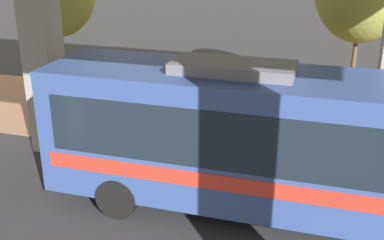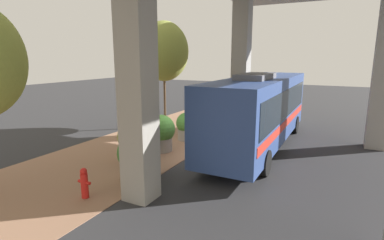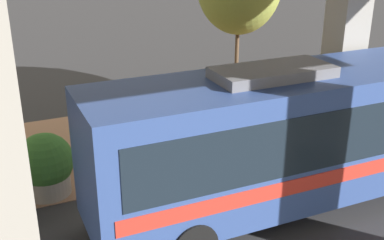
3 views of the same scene
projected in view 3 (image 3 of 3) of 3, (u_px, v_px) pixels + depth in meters
name	position (u px, v px, depth m)	size (l,w,h in m)	color
ground_plane	(181.00, 178.00, 13.51)	(80.00, 80.00, 0.00)	#2D2D30
sidewalk_strip	(147.00, 138.00, 16.05)	(6.00, 40.00, 0.02)	#936B51
bus	(307.00, 130.00, 11.63)	(2.61, 10.85, 3.68)	#334C8C
planter_front	(147.00, 130.00, 14.37)	(1.36, 1.36, 1.76)	#9E998E
planter_middle	(93.00, 136.00, 14.19)	(1.36, 1.36, 1.70)	#9E998E
planter_back	(45.00, 166.00, 12.41)	(1.47, 1.47, 1.70)	#9E998E
planter_extra	(218.00, 125.00, 15.15)	(1.17, 1.17, 1.51)	#9E998E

